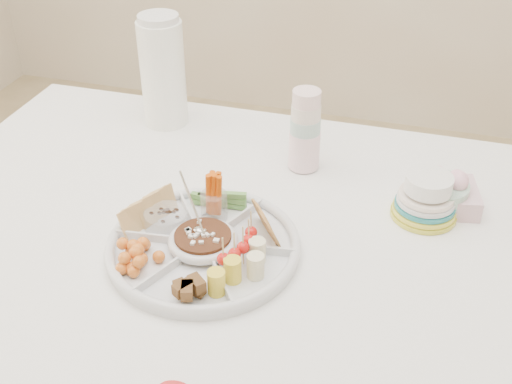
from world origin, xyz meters
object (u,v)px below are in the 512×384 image
(dining_table, at_px, (243,346))
(party_tray, at_px, (203,244))
(plate_stack, at_px, (426,199))
(thermos, at_px, (163,70))

(dining_table, xyz_separation_m, party_tray, (-0.04, -0.11, 0.40))
(party_tray, height_order, plate_stack, plate_stack)
(plate_stack, bearing_deg, party_tray, -148.93)
(party_tray, bearing_deg, thermos, 120.06)
(dining_table, bearing_deg, thermos, 130.91)
(party_tray, distance_m, thermos, 0.59)
(dining_table, height_order, plate_stack, plate_stack)
(thermos, relative_size, plate_stack, 2.13)
(thermos, distance_m, plate_stack, 0.75)
(party_tray, xyz_separation_m, plate_stack, (0.41, 0.25, 0.02))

